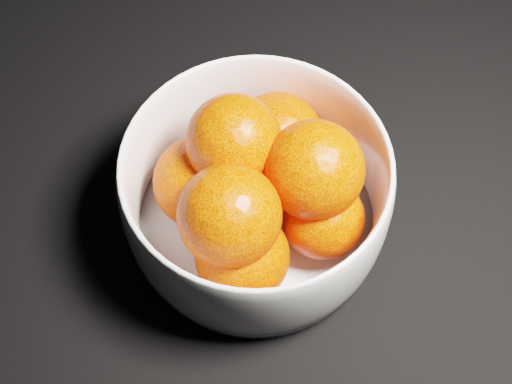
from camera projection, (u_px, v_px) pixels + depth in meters
ground at (82, 41)px, 0.66m from camera, size 3.00×3.00×0.00m
bowl at (256, 195)px, 0.52m from camera, size 0.20×0.20×0.10m
orange_pile at (258, 185)px, 0.51m from camera, size 0.15×0.14×0.11m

